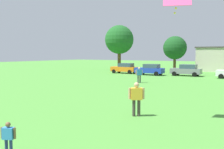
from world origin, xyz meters
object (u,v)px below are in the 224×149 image
Objects in this scene: bystander_near_trees at (139,74)px; parked_car_blue_1 at (150,69)px; tree_far_left at (119,40)px; tree_left at (175,48)px; child_kite_flyer at (8,136)px; adult_bystander at (136,96)px; parked_car_orange_0 at (125,68)px; parked_car_gray_2 at (186,70)px.

parked_car_blue_1 is at bearing -123.89° from bystander_near_trees.
tree_far_left is 1.42× the size of tree_left.
parked_car_blue_1 is at bearing 82.37° from child_kite_flyer.
parked_car_orange_0 is at bearing 86.23° from adult_bystander.
adult_bystander is 33.04m from tree_left.
parked_car_orange_0 is 1.00× the size of parked_car_blue_1.
parked_car_blue_1 is (4.97, -1.14, 0.00)m from parked_car_orange_0.
parked_car_blue_1 is at bearing 13.97° from parked_car_gray_2.
adult_bystander is 0.41× the size of parked_car_blue_1.
parked_car_orange_0 is 10.16m from parked_car_gray_2.
parked_car_orange_0 is at bearing -136.08° from tree_left.
parked_car_blue_1 is 0.69× the size of tree_left.
adult_bystander is at bearing 119.22° from parked_car_orange_0.
tree_far_left reaches higher than parked_car_gray_2.
tree_far_left is at bearing 174.37° from tree_left.
parked_car_blue_1 is at bearing -40.12° from tree_far_left.
tree_left is at bearing 70.88° from adult_bystander.
tree_left reaches higher than parked_car_blue_1.
tree_far_left is (-10.13, 8.54, 5.14)m from parked_car_blue_1.
child_kite_flyer is 0.25× the size of parked_car_blue_1.
parked_car_orange_0 is (-14.37, 25.69, -0.20)m from adult_bystander.
tree_far_left is (-5.17, 7.39, 5.14)m from parked_car_orange_0.
child_kite_flyer is at bearing 104.53° from parked_car_blue_1.
tree_left reaches higher than parked_car_gray_2.
parked_car_orange_0 reaches higher than child_kite_flyer.
adult_bystander is at bearing -76.12° from tree_left.
child_kite_flyer is 44.22m from tree_far_left.
adult_bystander is 26.18m from parked_car_gray_2.
tree_left reaches higher than bystander_near_trees.
parked_car_gray_2 is (2.19, 11.68, -0.18)m from bystander_near_trees.
parked_car_gray_2 is at bearing -25.30° from tree_far_left.
tree_far_left is at bearing 92.42° from child_kite_flyer.
tree_left is at bearing -5.63° from tree_far_left.
child_kite_flyer is at bearing 53.69° from bystander_near_trees.
bystander_near_trees is 0.41× the size of parked_car_blue_1.
child_kite_flyer is at bearing -80.32° from tree_left.
parked_car_blue_1 is (-9.40, 24.54, -0.20)m from adult_bystander.
parked_car_blue_1 is 14.21m from tree_far_left.
tree_far_left is at bearing 87.57° from adult_bystander.
tree_far_left is (-18.26, 39.91, 5.35)m from child_kite_flyer.
adult_bystander is 26.28m from parked_car_blue_1.
parked_car_gray_2 is 17.71m from tree_far_left.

